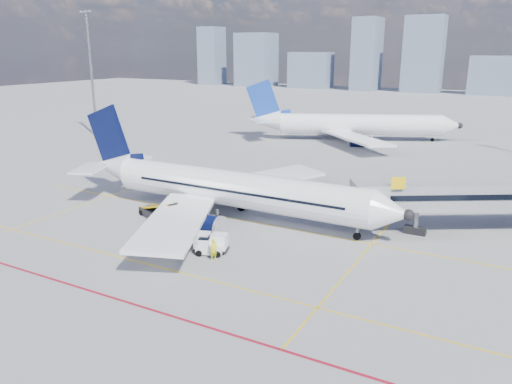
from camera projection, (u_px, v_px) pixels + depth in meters
ground at (204, 245)px, 47.58m from camera, size 420.00×420.00×0.00m
apron_markings at (174, 258)px, 44.54m from camera, size 90.00×35.12×0.01m
jet_bridge at (493, 197)px, 49.98m from camera, size 23.55×15.78×6.30m
floodlight_mast_nw at (91, 71)px, 102.90m from camera, size 3.20×0.61×25.45m
distant_skyline at (423, 62)px, 212.17m from camera, size 253.18×15.84×31.57m
main_aircraft at (224, 188)px, 55.09m from camera, size 40.59×35.38×11.83m
second_aircraft at (351, 125)px, 101.26m from camera, size 41.20×34.78×12.67m
baggage_tug at (208, 246)px, 45.25m from camera, size 2.68×2.14×1.64m
cargo_dolly at (211, 242)px, 45.82m from camera, size 3.47×2.34×1.75m
belt_loader at (155, 212)px, 54.92m from camera, size 6.54×3.73×2.67m
ramp_worker at (214, 250)px, 43.93m from camera, size 0.75×0.87×2.01m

